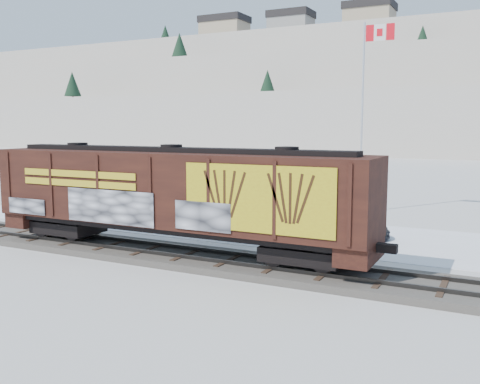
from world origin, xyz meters
The scene contains 9 objects.
ground centered at (0.00, 0.00, 0.00)m, with size 500.00×500.00×0.00m, color white.
rail_track centered at (0.00, 0.00, 0.15)m, with size 50.00×3.40×0.43m.
parking_strip centered at (0.00, 7.50, 0.01)m, with size 40.00×8.00×0.03m, color white.
hillside centered at (-0.05, 139.79, 14.37)m, with size 360.00×110.00×93.00m.
hopper_railcar centered at (-0.80, -0.01, 2.82)m, with size 17.12×3.06×4.29m.
flagpole centered at (3.32, 15.54, 4.46)m, with size 2.30×0.90×11.98m.
car_silver centered at (-1.12, 5.64, 0.89)m, with size 2.02×5.03×1.71m, color #AEB1B5.
car_white centered at (1.54, 7.81, 0.71)m, with size 1.44×4.14×1.36m, color white.
car_dark centered at (4.60, 7.24, 0.66)m, with size 1.77×4.36×1.26m, color black.
Camera 1 is at (11.75, -18.48, 5.62)m, focal length 40.00 mm.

